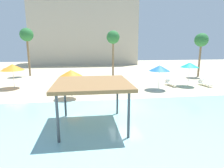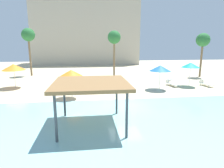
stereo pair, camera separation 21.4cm
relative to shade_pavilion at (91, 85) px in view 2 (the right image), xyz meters
The scene contains 14 objects.
ground_plane 5.10m from the shade_pavilion, 52.95° to the left, with size 80.00×80.00×0.00m, color beige.
lagoon_water 4.01m from the shade_pavilion, 32.13° to the right, with size 44.00×13.50×0.04m, color #8CC6CC.
shade_pavilion is the anchor object (origin of this frame).
beach_umbrella_blue_0 11.01m from the shade_pavilion, 48.93° to the left, with size 2.19×2.19×2.56m.
beach_umbrella_orange_1 6.37m from the shade_pavilion, 104.73° to the left, with size 1.94×1.94×2.52m.
beach_umbrella_teal_3 14.67m from the shade_pavilion, 40.16° to the left, with size 2.03×2.03×2.69m.
beach_umbrella_orange_4 13.67m from the shade_pavilion, 126.34° to the left, with size 2.40×2.40×2.60m.
lounge_chair_1 16.26m from the shade_pavilion, 35.32° to the left, with size 0.82×1.95×0.74m.
lounge_chair_2 13.72m from the shade_pavilion, 46.70° to the left, with size 0.89×1.97×0.74m.
lounge_chair_3 11.32m from the shade_pavilion, 83.70° to the left, with size 0.64×1.91×0.74m.
palm_tree_0 18.24m from the shade_pavilion, 78.14° to the left, with size 1.90×1.90×6.62m.
palm_tree_1 22.33m from the shade_pavilion, 43.59° to the left, with size 1.90×1.90×6.22m.
palm_tree_2 21.49m from the shade_pavilion, 114.23° to the left, with size 1.90×1.90×6.98m.
hotel_block_0 37.55m from the shade_pavilion, 90.51° to the left, with size 23.60×10.42×14.95m, color #B2A893.
Camera 2 is at (-2.80, -14.01, 4.70)m, focal length 30.48 mm.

